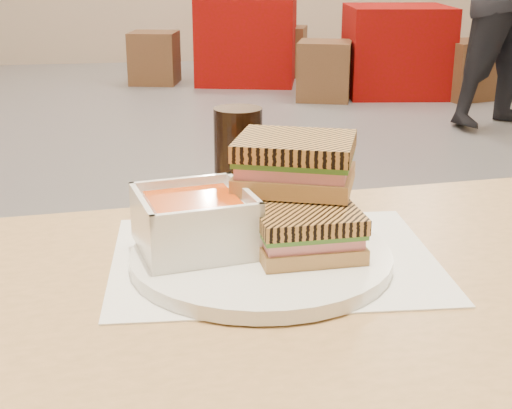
{
  "coord_description": "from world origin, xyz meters",
  "views": [
    {
      "loc": [
        -0.1,
        -2.71,
        1.07
      ],
      "look_at": [
        0.01,
        -2.0,
        0.82
      ],
      "focal_mm": 51.53,
      "sensor_mm": 36.0,
      "label": 1
    }
  ],
  "objects": [
    {
      "name": "tray_liner",
      "position": [
        0.03,
        -1.98,
        0.75
      ],
      "size": [
        0.36,
        0.29,
        0.0
      ],
      "color": "white",
      "rests_on": "main_table"
    },
    {
      "name": "plate",
      "position": [
        0.02,
        -2.0,
        0.76
      ],
      "size": [
        0.28,
        0.28,
        0.01
      ],
      "color": "white",
      "rests_on": "tray_liner"
    },
    {
      "name": "soup_bowl",
      "position": [
        -0.05,
        -1.98,
        0.79
      ],
      "size": [
        0.14,
        0.14,
        0.06
      ],
      "color": "white",
      "rests_on": "plate"
    },
    {
      "name": "panini_lower",
      "position": [
        0.06,
        -2.01,
        0.79
      ],
      "size": [
        0.11,
        0.09,
        0.05
      ],
      "color": "tan",
      "rests_on": "plate"
    },
    {
      "name": "panini_upper",
      "position": [
        0.06,
        -1.94,
        0.85
      ],
      "size": [
        0.16,
        0.14,
        0.06
      ],
      "color": "tan",
      "rests_on": "panini_lower"
    },
    {
      "name": "cola_glass",
      "position": [
        0.02,
        -1.81,
        0.82
      ],
      "size": [
        0.06,
        0.06,
        0.13
      ],
      "color": "black",
      "rests_on": "main_table"
    },
    {
      "name": "bg_table_1",
      "position": [
        1.9,
        2.9,
        0.34
      ],
      "size": [
        0.87,
        0.87,
        0.68
      ],
      "color": "#8D0509",
      "rests_on": "ground"
    },
    {
      "name": "bg_table_2",
      "position": [
        0.83,
        3.65,
        0.36
      ],
      "size": [
        0.98,
        0.98,
        0.71
      ],
      "color": "#8D0509",
      "rests_on": "ground"
    },
    {
      "name": "bg_chair_1l",
      "position": [
        1.29,
        2.74,
        0.22
      ],
      "size": [
        0.49,
        0.49,
        0.44
      ],
      "color": "brown",
      "rests_on": "ground"
    },
    {
      "name": "bg_chair_1r",
      "position": [
        2.37,
        2.61,
        0.22
      ],
      "size": [
        0.47,
        0.47,
        0.44
      ],
      "color": "brown",
      "rests_on": "ground"
    },
    {
      "name": "bg_chair_2l",
      "position": [
        0.03,
        3.68,
        0.22
      ],
      "size": [
        0.47,
        0.47,
        0.43
      ],
      "color": "brown",
      "rests_on": "ground"
    },
    {
      "name": "bg_chair_2r",
      "position": [
        1.21,
        3.95,
        0.22
      ],
      "size": [
        0.49,
        0.49,
        0.44
      ],
      "color": "brown",
      "rests_on": "ground"
    }
  ]
}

